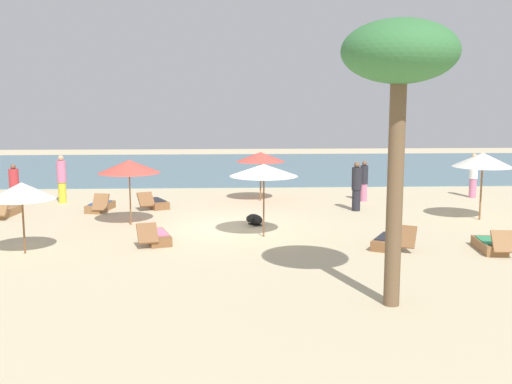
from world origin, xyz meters
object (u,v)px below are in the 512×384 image
at_px(lounger_0, 155,203).
at_px(person_1, 14,185).
at_px(lounger_3, 156,237).
at_px(lounger_5, 4,212).
at_px(lounger_4, 389,241).
at_px(person_3, 364,181).
at_px(person_0, 357,186).
at_px(person_2, 473,175).
at_px(umbrella_3, 129,166).
at_px(person_4, 62,179).
at_px(lounger_1, 491,245).
at_px(umbrella_1, 261,157).
at_px(umbrella_2, 22,191).
at_px(umbrella_4, 483,160).
at_px(dog, 254,219).
at_px(umbrella_0, 264,170).
at_px(palm_1, 399,61).
at_px(lounger_2, 100,206).

bearing_deg(lounger_0, person_1, 175.06).
distance_m(lounger_3, lounger_5, 7.27).
relative_size(lounger_4, person_3, 1.04).
bearing_deg(person_1, lounger_5, -82.40).
height_order(lounger_5, person_1, person_1).
bearing_deg(person_0, lounger_5, -177.52).
bearing_deg(person_1, person_2, 3.99).
distance_m(umbrella_3, person_4, 5.71).
height_order(lounger_1, lounger_3, lounger_1).
distance_m(lounger_0, lounger_3, 5.88).
distance_m(lounger_3, person_0, 8.47).
height_order(umbrella_1, person_4, umbrella_1).
xyz_separation_m(umbrella_3, person_0, (8.06, 2.21, -1.04)).
bearing_deg(umbrella_2, umbrella_4, 15.69).
bearing_deg(person_2, person_0, -153.30).
bearing_deg(person_1, dog, -23.31).
bearing_deg(umbrella_1, person_3, -4.42).
relative_size(umbrella_1, lounger_5, 1.15).
height_order(umbrella_0, umbrella_2, umbrella_0).
bearing_deg(lounger_5, umbrella_3, -19.20).
height_order(umbrella_4, lounger_0, umbrella_4).
distance_m(lounger_0, lounger_5, 5.42).
distance_m(umbrella_1, umbrella_4, 8.59).
bearing_deg(umbrella_0, palm_1, -70.46).
distance_m(lounger_2, person_4, 2.76).
bearing_deg(umbrella_3, lounger_5, 160.80).
xyz_separation_m(lounger_1, person_2, (3.04, 9.06, 0.77)).
height_order(lounger_0, lounger_1, lounger_1).
height_order(umbrella_4, person_0, umbrella_4).
distance_m(lounger_5, person_1, 2.16).
distance_m(umbrella_4, lounger_5, 16.93).
distance_m(lounger_4, dog, 4.93).
height_order(lounger_0, dog, lounger_0).
xyz_separation_m(lounger_1, person_3, (-1.75, 8.37, 0.67)).
bearing_deg(umbrella_2, person_3, 35.75).
xyz_separation_m(lounger_4, person_1, (-12.87, 7.18, 0.65)).
xyz_separation_m(lounger_4, palm_1, (-1.22, -4.90, 4.79)).
xyz_separation_m(umbrella_2, person_2, (15.93, 8.71, -0.79)).
relative_size(lounger_0, lounger_5, 1.03).
xyz_separation_m(lounger_3, person_0, (6.92, 4.82, 0.76)).
xyz_separation_m(person_4, dog, (7.52, -4.72, -0.77)).
distance_m(umbrella_1, dog, 5.16).
xyz_separation_m(lounger_2, person_0, (9.58, -0.40, 0.75)).
bearing_deg(person_1, lounger_0, -4.94).
relative_size(person_2, person_3, 1.13).
relative_size(umbrella_0, person_3, 1.35).
bearing_deg(person_2, person_3, -171.87).
bearing_deg(umbrella_0, umbrella_3, 155.73).
bearing_deg(person_0, lounger_0, 172.41).
distance_m(umbrella_2, lounger_3, 3.96).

